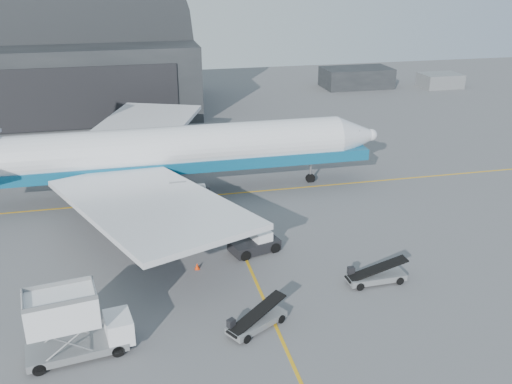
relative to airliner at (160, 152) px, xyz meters
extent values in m
plane|color=#565659|center=(5.96, -21.48, -5.03)|extent=(200.00, 200.00, 0.00)
cube|color=gold|center=(5.96, -1.48, -5.02)|extent=(80.00, 0.25, 0.02)
cube|color=gold|center=(5.96, -23.48, -5.02)|extent=(0.25, 40.00, 0.02)
cube|color=black|center=(-16.04, 43.52, 0.97)|extent=(50.00, 28.00, 12.00)
cube|color=black|center=(-16.04, 29.42, -0.03)|extent=(42.00, 0.40, 9.50)
cube|color=black|center=(43.96, 50.52, -5.03)|extent=(14.00, 8.00, 4.00)
cube|color=gray|center=(60.96, 46.52, -5.03)|extent=(8.00, 6.00, 2.80)
cylinder|color=white|center=(2.09, 0.00, 0.29)|extent=(36.82, 4.91, 4.91)
cone|color=white|center=(22.75, 0.00, 0.29)|extent=(4.50, 4.91, 4.91)
sphere|color=white|center=(24.80, 0.00, 0.29)|extent=(1.43, 1.43, 1.43)
cube|color=black|center=(21.53, 0.00, 0.91)|extent=(2.66, 2.25, 0.72)
cube|color=#0E567A|center=(2.09, 0.00, -1.29)|extent=(42.96, 4.96, 1.23)
cube|color=white|center=(-2.00, -12.27, -0.73)|extent=(18.86, 25.08, 1.49)
cube|color=white|center=(-2.00, 12.27, -0.73)|extent=(18.86, 25.08, 1.49)
cylinder|color=gray|center=(1.07, -8.18, -2.37)|extent=(5.32, 2.76, 2.76)
cylinder|color=gray|center=(1.07, 8.18, -2.37)|extent=(5.32, 2.76, 2.76)
cylinder|color=#A5A5AA|center=(17.43, 0.00, -3.59)|extent=(0.29, 0.29, 2.86)
cylinder|color=black|center=(17.43, 0.00, -4.56)|extent=(1.13, 0.36, 1.13)
cylinder|color=black|center=(0.05, -3.27, -4.46)|extent=(1.33, 0.46, 1.33)
cylinder|color=black|center=(0.05, 3.27, -4.46)|extent=(1.33, 0.46, 1.33)
cube|color=gray|center=(-7.72, -27.17, -4.43)|extent=(6.78, 3.54, 0.54)
cube|color=white|center=(-4.95, -26.74, -3.57)|extent=(2.08, 2.71, 1.72)
cube|color=black|center=(-4.15, -26.62, -3.30)|extent=(0.40, 2.03, 0.97)
cube|color=white|center=(-8.35, -27.27, -1.37)|extent=(4.88, 3.35, 2.15)
cylinder|color=black|center=(-5.10, -27.91, -4.59)|extent=(0.90, 0.45, 0.86)
cylinder|color=black|center=(-5.44, -25.67, -4.59)|extent=(0.90, 0.45, 0.86)
cylinder|color=black|center=(-9.99, -28.66, -4.59)|extent=(0.90, 0.45, 0.86)
cylinder|color=black|center=(-10.34, -26.43, -4.59)|extent=(0.90, 0.45, 0.86)
cube|color=black|center=(7.03, -15.49, -4.43)|extent=(4.80, 3.46, 0.97)
cube|color=white|center=(7.65, -15.32, -3.57)|extent=(1.98, 2.28, 0.97)
cylinder|color=black|center=(8.78, -16.12, -4.59)|extent=(1.04, 0.63, 0.97)
cylinder|color=black|center=(8.19, -14.04, -4.59)|extent=(1.04, 0.63, 0.97)
cylinder|color=black|center=(5.87, -16.94, -4.59)|extent=(1.04, 0.63, 0.97)
cylinder|color=black|center=(5.28, -14.87, -4.59)|extent=(1.04, 0.63, 0.97)
cube|color=gray|center=(4.59, -26.94, -4.55)|extent=(4.84, 3.75, 0.48)
cube|color=black|center=(4.59, -26.94, -3.80)|extent=(4.84, 3.45, 1.36)
cube|color=black|center=(2.64, -27.40, -4.01)|extent=(0.67, 0.64, 0.64)
cylinder|color=black|center=(6.44, -26.71, -4.71)|extent=(0.69, 0.55, 0.64)
cylinder|color=black|center=(5.68, -25.43, -4.71)|extent=(0.69, 0.55, 0.64)
cylinder|color=black|center=(3.50, -28.44, -4.71)|extent=(0.69, 0.55, 0.64)
cylinder|color=black|center=(2.75, -27.16, -4.71)|extent=(0.69, 0.55, 0.64)
cube|color=gray|center=(15.48, -23.05, -4.53)|extent=(4.86, 1.79, 0.49)
cube|color=black|center=(15.48, -23.05, -3.77)|extent=(5.16, 1.26, 1.40)
cube|color=black|center=(13.50, -22.52, -3.99)|extent=(0.56, 0.45, 0.66)
cylinder|color=black|center=(17.26, -23.76, -4.70)|extent=(0.66, 0.29, 0.66)
cylinder|color=black|center=(17.21, -22.23, -4.70)|extent=(0.66, 0.29, 0.66)
cylinder|color=black|center=(13.76, -23.88, -4.70)|extent=(0.66, 0.29, 0.66)
cylinder|color=black|center=(13.71, -22.34, -4.70)|extent=(0.66, 0.29, 0.66)
cube|color=#ED3607|center=(1.55, -17.58, -5.01)|extent=(0.40, 0.40, 0.03)
cone|color=#ED3607|center=(1.55, -17.58, -4.74)|extent=(0.40, 0.40, 0.58)
camera|label=1|loc=(-3.21, -60.22, 19.36)|focal=40.00mm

